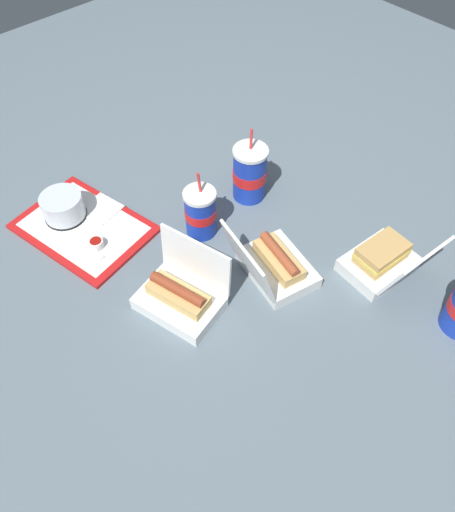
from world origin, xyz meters
TOP-DOWN VIEW (x-y plane):
  - ground_plane at (0.00, 0.00)m, footprint 3.20×3.20m
  - food_tray at (0.38, 0.23)m, footprint 0.41×0.33m
  - cake_container at (0.45, 0.24)m, footprint 0.12×0.12m
  - ketchup_cup at (0.29, 0.24)m, footprint 0.04×0.04m
  - napkin_stack at (0.41, 0.15)m, footprint 0.12×0.12m
  - plastic_fork at (0.30, 0.26)m, footprint 0.11×0.03m
  - clamshell_hotdog_back at (-0.10, -0.06)m, footprint 0.24×0.23m
  - clamshell_sandwich_center at (-0.28, -0.28)m, footprint 0.20×0.20m
  - clamshell_hotdog_right at (-0.01, 0.18)m, footprint 0.24×0.20m
  - soda_cup_back at (0.16, -0.22)m, footprint 0.10×0.10m
  - soda_cup_center at (0.15, -0.02)m, footprint 0.09×0.09m

SIDE VIEW (x-z plane):
  - ground_plane at x=0.00m, z-range 0.00..0.00m
  - food_tray at x=0.38m, z-range 0.00..0.01m
  - napkin_stack at x=0.41m, z-range 0.01..0.02m
  - plastic_fork at x=0.30m, z-range 0.01..0.02m
  - ketchup_cup at x=0.29m, z-range 0.01..0.04m
  - clamshell_hotdog_back at x=-0.10m, z-range -0.05..0.13m
  - clamshell_hotdog_right at x=-0.01m, z-range -0.05..0.13m
  - clamshell_sandwich_center at x=-0.28m, z-range -0.04..0.13m
  - cake_container at x=0.45m, z-range 0.01..0.09m
  - soda_cup_center at x=0.15m, z-range -0.03..0.18m
  - soda_cup_back at x=0.16m, z-range -0.03..0.20m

